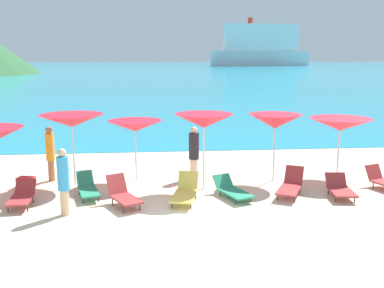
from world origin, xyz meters
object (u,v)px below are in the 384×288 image
Objects in this scene: umbrella_4 at (275,122)px; lounge_chair_5 at (232,190)px; umbrella_5 at (340,124)px; beachgoer_1 at (50,152)px; cooler_box at (26,182)px; beachgoer_2 at (63,180)px; umbrella_2 at (135,126)px; lounge_chair_6 at (185,191)px; beachgoer_0 at (194,151)px; lounge_chair_4 at (291,185)px; umbrella_3 at (204,121)px; lounge_chair_0 at (123,194)px; cruise_ship at (261,48)px; umbrella_1 at (72,121)px; lounge_chair_2 at (22,196)px; lounge_chair_3 at (340,188)px; lounge_chair_7 at (87,187)px.

lounge_chair_5 is (-1.69, -1.60, -1.78)m from umbrella_4.
umbrella_4 is 1.05× the size of umbrella_5.
beachgoer_1 reaches higher than cooler_box.
lounge_chair_5 is at bearing -3.81° from cooler_box.
beachgoer_1 is at bearing 164.60° from beachgoer_2.
umbrella_2 is 3.15m from lounge_chair_6.
lounge_chair_4 is at bearing -28.78° from beachgoer_0.
umbrella_3 reaches higher than beachgoer_1.
lounge_chair_4 is at bearing -21.41° from lounge_chair_0.
umbrella_1 is at bearing -118.64° from cruise_ship.
lounge_chair_4 is at bearing -1.59° from lounge_chair_2.
cruise_ship reaches higher than umbrella_5.
lounge_chair_4 is 1.80m from lounge_chair_5.
lounge_chair_3 reaches higher than lounge_chair_5.
lounge_chair_3 is (-0.78, -1.99, -1.60)m from umbrella_5.
beachgoer_2 is 0.03× the size of cruise_ship.
cooler_box is at bearing -179.08° from umbrella_5.
cruise_ship is at bearing 83.79° from beachgoer_0.
beachgoer_2 reaches higher than lounge_chair_7.
lounge_chair_3 is at bearing -0.45° from cooler_box.
umbrella_4 is 1.42× the size of lounge_chair_5.
umbrella_2 reaches higher than lounge_chair_0.
umbrella_1 is 1.44× the size of lounge_chair_6.
umbrella_5 reaches higher than lounge_chair_7.
lounge_chair_0 is at bearing -157.02° from umbrella_4.
umbrella_1 is at bearing 151.07° from beachgoer_2.
cruise_ship is at bearing 76.45° from umbrella_5.
umbrella_4 is 1.22× the size of beachgoer_1.
lounge_chair_3 is (8.06, -1.94, -1.85)m from umbrella_1.
lounge_chair_2 is (-3.10, -2.22, -1.58)m from umbrella_2.
beachgoer_1 is at bearing 163.56° from lounge_chair_6.
umbrella_3 is at bearing -9.70° from lounge_chair_7.
beachgoer_0 is at bearing 91.84° from lounge_chair_5.
lounge_chair_2 is 1.79m from cooler_box.
cooler_box is at bearing 172.98° from umbrella_3.
umbrella_4 is at bearing 122.18° from lounge_chair_4.
lounge_chair_5 is 2.45m from beachgoer_0.
umbrella_2 reaches higher than lounge_chair_5.
umbrella_3 reaches higher than umbrella_1.
lounge_chair_7 is at bearing 178.83° from lounge_chair_6.
umbrella_5 is (2.30, 0.17, -0.16)m from umbrella_4.
umbrella_4 reaches higher than lounge_chair_6.
lounge_chair_5 is 6.56m from cooler_box.
beachgoer_1 is 218.91m from cruise_ship.
beachgoer_2 is 221.84m from cruise_ship.
lounge_chair_4 reaches higher than lounge_chair_5.
umbrella_4 is 2.88m from beachgoer_0.
umbrella_5 is 216.94m from cruise_ship.
lounge_chair_0 reaches higher than lounge_chair_3.
lounge_chair_0 is at bearing -170.97° from lounge_chair_3.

